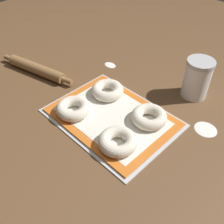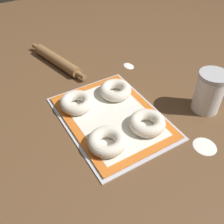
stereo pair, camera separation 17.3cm
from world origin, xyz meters
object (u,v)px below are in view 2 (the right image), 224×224
(bagel_back_left, at_px, (115,90))
(flour_canister, at_px, (209,92))
(rolling_pin, at_px, (57,60))
(bagel_front_left, at_px, (77,102))
(baking_tray, at_px, (112,117))
(bagel_front_right, at_px, (107,141))
(bagel_back_right, at_px, (147,123))

(bagel_back_left, xyz_separation_m, flour_canister, (0.24, 0.26, 0.05))
(flour_canister, xyz_separation_m, rolling_pin, (-0.59, -0.37, -0.06))
(bagel_back_left, bearing_deg, bagel_front_left, -93.64)
(bagel_front_left, height_order, flour_canister, flour_canister)
(bagel_front_left, xyz_separation_m, rolling_pin, (-0.34, 0.06, -0.01))
(bagel_front_left, xyz_separation_m, bagel_back_left, (0.01, 0.17, 0.00))
(baking_tray, bearing_deg, bagel_back_left, 142.99)
(baking_tray, bearing_deg, rolling_pin, -175.99)
(bagel_front_right, distance_m, flour_canister, 0.43)
(bagel_back_right, bearing_deg, bagel_front_right, -89.47)
(bagel_back_left, xyz_separation_m, rolling_pin, (-0.35, -0.11, -0.01))
(baking_tray, distance_m, bagel_front_left, 0.15)
(flour_canister, bearing_deg, baking_tray, -112.04)
(bagel_front_left, distance_m, flour_canister, 0.50)
(baking_tray, distance_m, bagel_back_left, 0.14)
(bagel_back_right, height_order, rolling_pin, bagel_back_right)
(flour_canister, height_order, rolling_pin, flour_canister)
(bagel_back_right, distance_m, rolling_pin, 0.58)
(bagel_back_left, relative_size, rolling_pin, 0.33)
(bagel_front_right, xyz_separation_m, bagel_back_right, (-0.00, 0.16, 0.00))
(bagel_front_left, xyz_separation_m, bagel_front_right, (0.23, 0.00, 0.00))
(bagel_front_left, xyz_separation_m, flour_canister, (0.25, 0.43, 0.05))
(bagel_front_left, relative_size, rolling_pin, 0.33)
(rolling_pin, bearing_deg, baking_tray, 4.01)
(bagel_front_right, height_order, bagel_back_right, same)
(bagel_back_right, bearing_deg, flour_canister, 84.65)
(rolling_pin, bearing_deg, bagel_front_right, -5.59)
(bagel_front_left, height_order, bagel_front_right, same)
(bagel_front_left, distance_m, bagel_front_right, 0.23)
(bagel_front_right, xyz_separation_m, rolling_pin, (-0.57, 0.06, -0.01))
(baking_tray, xyz_separation_m, bagel_back_left, (-0.11, 0.08, 0.03))
(bagel_front_right, relative_size, flour_canister, 0.81)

